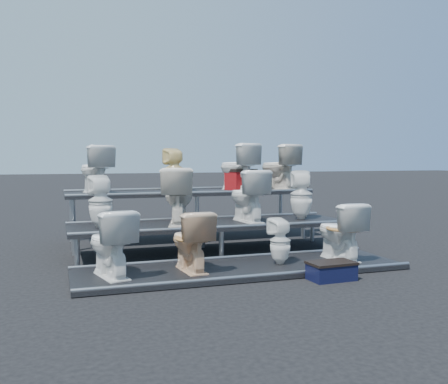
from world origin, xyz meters
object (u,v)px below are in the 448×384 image
object	(u,v)px
toilet_0	(110,243)
step_stool	(331,272)
toilet_9	(174,170)
toilet_10	(237,167)
toilet_6	(248,196)
toilet_8	(95,169)
toilet_3	(340,231)
toilet_11	(279,167)
toilet_4	(101,202)
toilet_2	(280,241)
toilet_1	(191,241)
toilet_5	(178,196)
toilet_7	(301,195)
red_crate	(241,181)

from	to	relation	value
toilet_0	step_stool	world-z (taller)	toilet_0
toilet_9	toilet_10	xyz separation A→B (m)	(1.17, 0.00, 0.04)
toilet_6	toilet_8	size ratio (longest dim) A/B	1.02
toilet_3	toilet_11	distance (m)	2.74
toilet_3	toilet_4	distance (m)	3.34
toilet_2	toilet_3	size ratio (longest dim) A/B	0.76
toilet_1	toilet_6	xyz separation A→B (m)	(1.26, 1.30, 0.43)
toilet_5	toilet_6	xyz separation A→B (m)	(1.10, 0.00, -0.02)
toilet_9	toilet_4	bearing A→B (deg)	37.38
toilet_7	step_stool	size ratio (longest dim) A/B	1.48
toilet_2	step_stool	bearing A→B (deg)	105.26
toilet_3	toilet_9	size ratio (longest dim) A/B	1.04
red_crate	step_stool	bearing A→B (deg)	-108.11
toilet_7	toilet_8	distance (m)	3.40
toilet_2	toilet_4	world-z (taller)	toilet_4
toilet_5	toilet_7	world-z (taller)	toilet_5
toilet_6	toilet_10	world-z (taller)	toilet_10
toilet_0	toilet_6	distance (m)	2.61
toilet_1	toilet_9	bearing A→B (deg)	-103.86
toilet_4	toilet_8	world-z (taller)	toilet_8
toilet_5	toilet_7	xyz separation A→B (m)	(2.03, 0.00, -0.03)
toilet_3	toilet_9	distance (m)	3.20
toilet_7	toilet_0	bearing A→B (deg)	42.74
toilet_8	step_stool	size ratio (longest dim) A/B	1.49
toilet_2	toilet_5	distance (m)	1.75
toilet_11	step_stool	distance (m)	3.66
toilet_1	step_stool	bearing A→B (deg)	148.39
toilet_1	toilet_8	xyz separation A→B (m)	(-0.94, 2.60, 0.82)
toilet_1	toilet_6	size ratio (longest dim) A/B	0.93
toilet_2	toilet_3	xyz separation A→B (m)	(0.89, 0.00, 0.09)
toilet_5	toilet_10	distance (m)	1.96
toilet_2	toilet_10	distance (m)	2.78
red_crate	toilet_10	bearing A→B (deg)	-174.52
toilet_7	toilet_2	bearing A→B (deg)	73.36
toilet_10	toilet_8	bearing A→B (deg)	-18.16
toilet_1	toilet_5	distance (m)	1.38
toilet_3	toilet_10	size ratio (longest dim) A/B	0.94
toilet_1	red_crate	size ratio (longest dim) A/B	1.60
toilet_0	toilet_2	size ratio (longest dim) A/B	1.32
toilet_6	toilet_8	world-z (taller)	toilet_8
toilet_2	toilet_0	bearing A→B (deg)	-7.48
toilet_0	toilet_3	bearing A→B (deg)	166.21
toilet_7	toilet_8	world-z (taller)	toilet_8
toilet_4	toilet_6	world-z (taller)	toilet_6
toilet_1	toilet_10	distance (m)	3.15
toilet_3	toilet_6	distance (m)	1.60
toilet_8	toilet_10	world-z (taller)	toilet_10
toilet_4	toilet_8	bearing A→B (deg)	-99.24
toilet_0	red_crate	world-z (taller)	red_crate
toilet_1	toilet_5	size ratio (longest dim) A/B	0.88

